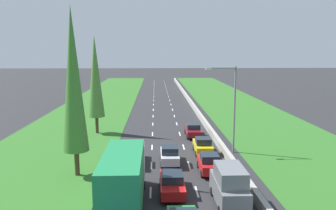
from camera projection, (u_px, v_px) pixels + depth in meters
ground_plane at (163, 107)px, 63.74m from camera, size 300.00×300.00×0.00m
grass_verge_left at (96, 107)px, 63.26m from camera, size 14.00×140.00×0.04m
grass_verge_right at (237, 107)px, 64.27m from camera, size 14.00×140.00×0.04m
median_barrier at (192, 105)px, 63.88m from camera, size 0.44×120.00×0.85m
lane_markings at (163, 107)px, 63.74m from camera, size 3.64×116.00×0.01m
grey_van_right_lane at (229, 186)px, 22.90m from camera, size 1.96×4.90×2.82m
red_sedan_centre_lane at (172, 183)px, 24.93m from camera, size 1.82×4.50×1.64m
green_box_truck_left_lane at (124, 180)px, 21.95m from camera, size 2.46×9.40×4.18m
silver_hatchback_centre_lane at (170, 155)px, 31.56m from camera, size 1.74×3.90×1.72m
grey_sedan_left_lane at (133, 155)px, 31.58m from camera, size 1.82×4.50×1.64m
red_hatchback_right_lane at (209, 163)px, 29.24m from camera, size 1.74×3.90×1.72m
yellow_hatchback_right_lane at (203, 146)px, 34.69m from camera, size 1.74×3.90×1.72m
maroon_sedan_right_lane at (193, 130)px, 41.74m from camera, size 1.82×4.50×1.64m
poplar_tree_second at (73, 80)px, 27.41m from camera, size 2.16×2.16×14.21m
poplar_tree_third at (95, 77)px, 42.29m from camera, size 2.11×2.11×12.51m
street_light_mast at (231, 103)px, 34.37m from camera, size 3.20×0.28×9.00m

